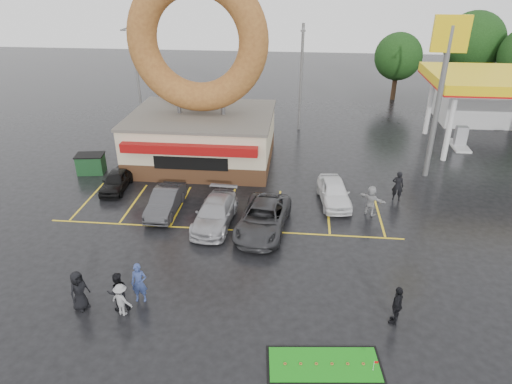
# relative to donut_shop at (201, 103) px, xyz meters

# --- Properties ---
(ground) EXTENTS (120.00, 120.00, 0.00)m
(ground) POSITION_rel_donut_shop_xyz_m (3.00, -12.97, -4.46)
(ground) COLOR black
(ground) RESTS_ON ground
(donut_shop) EXTENTS (10.20, 8.70, 13.50)m
(donut_shop) POSITION_rel_donut_shop_xyz_m (0.00, 0.00, 0.00)
(donut_shop) COLOR #472B19
(donut_shop) RESTS_ON ground
(gas_station) EXTENTS (12.30, 13.65, 5.90)m
(gas_station) POSITION_rel_donut_shop_xyz_m (23.00, 7.97, -0.77)
(gas_station) COLOR silver
(gas_station) RESTS_ON ground
(shell_sign) EXTENTS (2.20, 0.36, 10.60)m
(shell_sign) POSITION_rel_donut_shop_xyz_m (16.00, -0.97, 2.91)
(shell_sign) COLOR slate
(shell_sign) RESTS_ON ground
(streetlight_left) EXTENTS (0.40, 2.21, 9.00)m
(streetlight_left) POSITION_rel_donut_shop_xyz_m (-7.00, 6.95, 0.32)
(streetlight_left) COLOR slate
(streetlight_left) RESTS_ON ground
(streetlight_mid) EXTENTS (0.40, 2.21, 9.00)m
(streetlight_mid) POSITION_rel_donut_shop_xyz_m (7.00, 7.95, 0.32)
(streetlight_mid) COLOR slate
(streetlight_mid) RESTS_ON ground
(streetlight_right) EXTENTS (0.40, 2.21, 9.00)m
(streetlight_right) POSITION_rel_donut_shop_xyz_m (19.00, 8.95, 0.32)
(streetlight_right) COLOR slate
(streetlight_right) RESTS_ON ground
(tree_far_c) EXTENTS (6.30, 6.30, 9.00)m
(tree_far_c) POSITION_rel_donut_shop_xyz_m (25.00, 21.03, 1.37)
(tree_far_c) COLOR #332114
(tree_far_c) RESTS_ON ground
(tree_far_d) EXTENTS (4.90, 4.90, 7.00)m
(tree_far_d) POSITION_rel_donut_shop_xyz_m (17.00, 19.03, 0.07)
(tree_far_d) COLOR #332114
(tree_far_d) RESTS_ON ground
(car_black) EXTENTS (1.63, 3.69, 1.23)m
(car_black) POSITION_rel_donut_shop_xyz_m (-4.73, -5.26, -3.85)
(car_black) COLOR black
(car_black) RESTS_ON ground
(car_dgrey) EXTENTS (1.58, 4.28, 1.40)m
(car_dgrey) POSITION_rel_donut_shop_xyz_m (-0.67, -7.87, -3.76)
(car_dgrey) COLOR #333235
(car_dgrey) RESTS_ON ground
(car_silver) EXTENTS (2.29, 5.00, 1.42)m
(car_silver) POSITION_rel_donut_shop_xyz_m (2.51, -8.98, -3.76)
(car_silver) COLOR #A0A0A5
(car_silver) RESTS_ON ground
(car_grey) EXTENTS (3.14, 5.70, 1.51)m
(car_grey) POSITION_rel_donut_shop_xyz_m (5.28, -9.39, -3.71)
(car_grey) COLOR #313134
(car_grey) RESTS_ON ground
(car_white) EXTENTS (2.22, 4.45, 1.46)m
(car_white) POSITION_rel_donut_shop_xyz_m (9.37, -5.70, -3.74)
(car_white) COLOR white
(car_white) RESTS_ON ground
(person_blue) EXTENTS (0.73, 0.52, 1.90)m
(person_blue) POSITION_rel_donut_shop_xyz_m (0.42, -15.83, -3.52)
(person_blue) COLOR navy
(person_blue) RESTS_ON ground
(person_blackjkt) EXTENTS (1.10, 0.99, 1.85)m
(person_blackjkt) POSITION_rel_donut_shop_xyz_m (-0.29, -16.47, -3.54)
(person_blackjkt) COLOR black
(person_blackjkt) RESTS_ON ground
(person_hoodie) EXTENTS (1.12, 0.86, 1.53)m
(person_hoodie) POSITION_rel_donut_shop_xyz_m (-0.05, -16.77, -3.70)
(person_hoodie) COLOR gray
(person_hoodie) RESTS_ON ground
(person_bystander) EXTENTS (0.90, 1.07, 1.87)m
(person_bystander) POSITION_rel_donut_shop_xyz_m (-1.97, -16.58, -3.53)
(person_bystander) COLOR black
(person_bystander) RESTS_ON ground
(person_cameraman) EXTENTS (0.84, 1.14, 1.80)m
(person_cameraman) POSITION_rel_donut_shop_xyz_m (11.37, -16.11, -3.56)
(person_cameraman) COLOR black
(person_cameraman) RESTS_ON ground
(person_walker_near) EXTENTS (1.68, 1.46, 1.84)m
(person_walker_near) POSITION_rel_donut_shop_xyz_m (11.44, -6.97, -3.55)
(person_walker_near) COLOR #9C9C9F
(person_walker_near) RESTS_ON ground
(person_walker_far) EXTENTS (0.80, 0.63, 1.94)m
(person_walker_far) POSITION_rel_donut_shop_xyz_m (13.32, -4.92, -3.49)
(person_walker_far) COLOR black
(person_walker_far) RESTS_ON ground
(dumpster) EXTENTS (1.96, 1.45, 1.30)m
(dumpster) POSITION_rel_donut_shop_xyz_m (-7.49, -2.87, -3.81)
(dumpster) COLOR #1B4623
(dumpster) RESTS_ON ground
(putting_green) EXTENTS (4.43, 2.26, 0.54)m
(putting_green) POSITION_rel_donut_shop_xyz_m (8.38, -18.72, -4.43)
(putting_green) COLOR black
(putting_green) RESTS_ON ground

